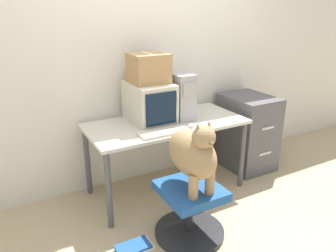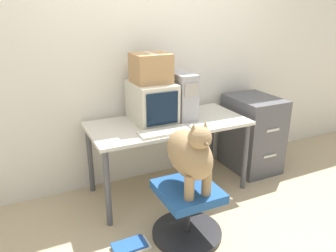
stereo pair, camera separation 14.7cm
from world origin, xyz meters
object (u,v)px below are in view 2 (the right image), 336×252
Objects in this scene: pc_tower at (180,95)px; crt_monitor at (152,102)px; cardboard_box at (151,68)px; book_stack_floor at (131,246)px; keyboard at (164,132)px; filing_cabinet at (252,134)px; office_chair at (187,211)px; dog at (190,154)px.

crt_monitor is at bearing -179.85° from pc_tower.
cardboard_box reaches higher than pc_tower.
cardboard_box is at bearing 56.04° from book_stack_floor.
filing_cabinet is at bearing 13.16° from keyboard.
office_chair is 0.68× the size of filing_cabinet.
keyboard is 0.68m from office_chair.
pc_tower is 0.53× the size of filing_cabinet.
filing_cabinet is at bearing -3.91° from pc_tower.
crt_monitor is 1.27m from book_stack_floor.
crt_monitor is at bearing 177.11° from filing_cabinet.
crt_monitor reaches higher than filing_cabinet.
keyboard is 1.56× the size of book_stack_floor.
crt_monitor is at bearing 55.90° from book_stack_floor.
pc_tower is 1.12m from office_chair.
keyboard is at bearing -95.33° from crt_monitor.
keyboard is 1.28m from filing_cabinet.
dog is at bearing -90.00° from office_chair.
filing_cabinet is 1.86m from book_stack_floor.
office_chair is at bearing -113.20° from pc_tower.
keyboard is (-0.33, -0.34, -0.21)m from pc_tower.
office_chair is (-0.01, -0.45, -0.51)m from keyboard.
book_stack_floor is at bearing -123.96° from cardboard_box.
pc_tower is 0.41m from cardboard_box.
dog is at bearing -8.15° from book_stack_floor.
cardboard_box is (0.04, 0.80, 0.99)m from office_chair.
dog is (0.00, -0.02, 0.51)m from office_chair.
cardboard_box is 1.14× the size of book_stack_floor.
crt_monitor is 0.84m from dog.
office_chair is 1.98× the size of book_stack_floor.
office_chair is at bearing -91.56° from keyboard.
pc_tower is at bearing -0.59° from cardboard_box.
office_chair is 0.98× the size of dog.
crt_monitor reaches higher than book_stack_floor.
filing_cabinet reaches higher than office_chair.
crt_monitor is 0.59× the size of filing_cabinet.
crt_monitor is 0.31m from cardboard_box.
keyboard is at bearing 40.69° from book_stack_floor.
filing_cabinet is 2.54× the size of cardboard_box.
keyboard reaches higher than office_chair.
cardboard_box reaches higher than office_chair.
crt_monitor reaches higher than keyboard.
pc_tower is 1.43m from book_stack_floor.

